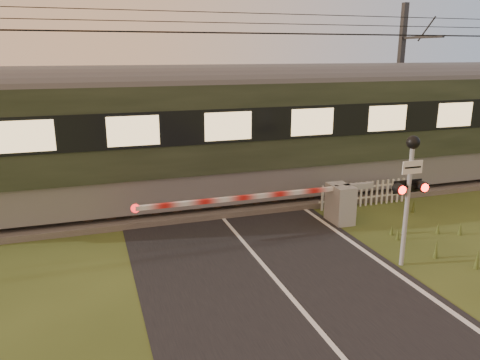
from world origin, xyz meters
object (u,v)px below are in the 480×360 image
object	(u,v)px
boom_gate	(330,203)
picket_fence	(364,194)
crossing_signal	(410,178)
catenary_mast	(400,86)

from	to	relation	value
boom_gate	picket_fence	distance (m)	2.16
crossing_signal	picket_fence	bearing A→B (deg)	69.08
crossing_signal	picket_fence	world-z (taller)	crossing_signal
catenary_mast	picket_fence	bearing A→B (deg)	-134.99
crossing_signal	catenary_mast	bearing A→B (deg)	55.40
crossing_signal	picket_fence	xyz separation A→B (m)	(1.59, 4.15, -1.74)
crossing_signal	picket_fence	size ratio (longest dim) A/B	0.97
picket_fence	catenary_mast	xyz separation A→B (m)	(4.12, 4.12, 3.14)
boom_gate	picket_fence	xyz separation A→B (m)	(1.84, 1.10, -0.23)
crossing_signal	catenary_mast	size ratio (longest dim) A/B	0.46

